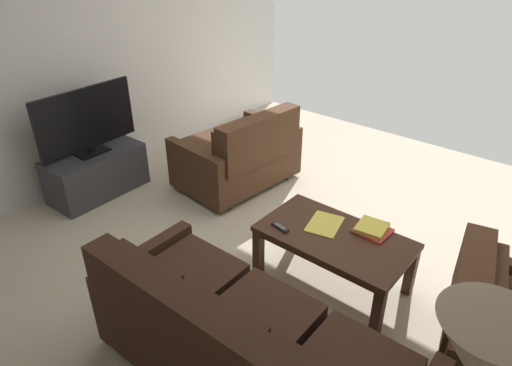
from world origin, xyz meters
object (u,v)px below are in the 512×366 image
(loveseat_near, at_px, (240,154))
(book_stack, at_px, (372,229))
(sofa_main, at_px, (243,349))
(loose_magazine, at_px, (325,224))
(tv_stand, at_px, (97,173))
(tv_remote, at_px, (280,227))
(flat_tv, at_px, (86,120))
(coffee_table, at_px, (334,242))

(loveseat_near, distance_m, book_stack, 1.87)
(sofa_main, relative_size, loveseat_near, 1.56)
(sofa_main, relative_size, loose_magazine, 6.36)
(loveseat_near, xyz_separation_m, book_stack, (-1.80, 0.51, 0.11))
(sofa_main, bearing_deg, loveseat_near, -48.18)
(book_stack, relative_size, loose_magazine, 0.83)
(tv_stand, height_order, loose_magazine, tv_stand)
(sofa_main, xyz_separation_m, tv_stand, (2.76, -0.82, -0.14))
(tv_remote, bearing_deg, flat_tv, 4.37)
(coffee_table, bearing_deg, loveseat_near, -24.63)
(loveseat_near, distance_m, tv_remote, 1.55)
(loveseat_near, relative_size, tv_stand, 1.30)
(coffee_table, relative_size, flat_tv, 1.07)
(sofa_main, distance_m, loose_magazine, 1.28)
(coffee_table, relative_size, tv_remote, 6.85)
(coffee_table, height_order, tv_remote, tv_remote)
(tv_remote, bearing_deg, coffee_table, -152.44)
(book_stack, bearing_deg, loose_magazine, 25.01)
(loveseat_near, bearing_deg, coffee_table, 155.37)
(sofa_main, xyz_separation_m, loveseat_near, (1.72, -1.92, -0.00))
(loveseat_near, distance_m, coffee_table, 1.77)
(tv_stand, bearing_deg, sofa_main, 163.52)
(book_stack, height_order, loose_magazine, book_stack)
(flat_tv, relative_size, loose_magazine, 3.36)
(loveseat_near, distance_m, flat_tv, 1.58)
(sofa_main, height_order, loveseat_near, sofa_main)
(sofa_main, height_order, loose_magazine, sofa_main)
(sofa_main, relative_size, tv_remote, 12.15)
(tv_remote, bearing_deg, sofa_main, 116.10)
(sofa_main, height_order, tv_stand, sofa_main)
(tv_stand, bearing_deg, tv_remote, -175.62)
(sofa_main, bearing_deg, loose_magazine, -78.78)
(book_stack, distance_m, tv_remote, 0.70)
(loose_magazine, bearing_deg, book_stack, -168.43)
(book_stack, distance_m, loose_magazine, 0.36)
(flat_tv, bearing_deg, coffee_table, -172.08)
(tv_remote, bearing_deg, book_stack, -143.56)
(coffee_table, xyz_separation_m, tv_remote, (0.37, 0.19, 0.08))
(flat_tv, bearing_deg, loveseat_near, -133.32)
(coffee_table, bearing_deg, loose_magazine, -27.17)
(loveseat_near, bearing_deg, tv_remote, 142.99)
(sofa_main, xyz_separation_m, flat_tv, (2.76, -0.82, 0.45))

